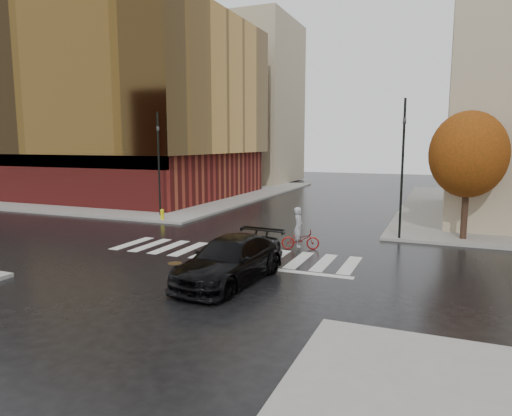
{
  "coord_description": "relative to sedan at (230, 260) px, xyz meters",
  "views": [
    {
      "loc": [
        8.89,
        -18.0,
        5.03
      ],
      "look_at": [
        0.8,
        1.65,
        2.0
      ],
      "focal_mm": 32.0,
      "sensor_mm": 36.0,
      "label": 1
    }
  ],
  "objects": [
    {
      "name": "sidewalk_nw",
      "position": [
        -22.86,
        24.43,
        -0.73
      ],
      "size": [
        30.0,
        30.0,
        0.15
      ],
      "primitive_type": "cube",
      "color": "gray",
      "rests_on": "ground"
    },
    {
      "name": "traffic_light_nw",
      "position": [
        -10.73,
        11.37,
        3.25
      ],
      "size": [
        0.21,
        0.2,
        6.93
      ],
      "rotation": [
        0.0,
        0.0,
        -1.94
      ],
      "color": "black",
      "rests_on": "sidewalk_nw"
    },
    {
      "name": "office_glass",
      "position": [
        -23.86,
        21.41,
        7.47
      ],
      "size": [
        27.0,
        19.0,
        16.0
      ],
      "color": "maroon",
      "rests_on": "sidewalk_nw"
    },
    {
      "name": "traffic_light_ne",
      "position": [
        5.08,
        9.73,
        3.37
      ],
      "size": [
        0.2,
        0.22,
        7.11
      ],
      "rotation": [
        0.0,
        0.0,
        3.53
      ],
      "color": "black",
      "rests_on": "sidewalk_ne"
    },
    {
      "name": "ground",
      "position": [
        -1.86,
        3.43,
        -0.81
      ],
      "size": [
        120.0,
        120.0,
        0.0
      ],
      "primitive_type": "plane",
      "color": "black",
      "rests_on": "ground"
    },
    {
      "name": "crosswalk",
      "position": [
        -1.86,
        3.93,
        -0.8
      ],
      "size": [
        12.0,
        3.0,
        0.01
      ],
      "primitive_type": "cube",
      "color": "silver",
      "rests_on": "ground"
    },
    {
      "name": "building_nw_far",
      "position": [
        -17.86,
        40.43,
        9.34
      ],
      "size": [
        14.0,
        12.0,
        20.0
      ],
      "primitive_type": "cube",
      "color": "tan",
      "rests_on": "sidewalk_nw"
    },
    {
      "name": "fire_hydrant",
      "position": [
        -9.59,
        9.93,
        -0.28
      ],
      "size": [
        0.24,
        0.24,
        0.69
      ],
      "color": "yellow",
      "rests_on": "sidewalk_nw"
    },
    {
      "name": "manhole",
      "position": [
        -3.27,
        1.43,
        -0.8
      ],
      "size": [
        0.7,
        0.7,
        0.01
      ],
      "primitive_type": "cylinder",
      "rotation": [
        0.0,
        0.0,
        0.19
      ],
      "color": "#4C371B",
      "rests_on": "ground"
    },
    {
      "name": "tree_ne_a",
      "position": [
        8.14,
        10.83,
        3.65
      ],
      "size": [
        3.8,
        3.8,
        6.5
      ],
      "color": "black",
      "rests_on": "sidewalk_ne"
    },
    {
      "name": "cyclist",
      "position": [
        0.85,
        5.93,
        -0.12
      ],
      "size": [
        1.89,
        1.18,
        2.03
      ],
      "rotation": [
        0.0,
        0.0,
        1.91
      ],
      "color": "maroon",
      "rests_on": "ground"
    },
    {
      "name": "sedan",
      "position": [
        0.0,
        0.0,
        0.0
      ],
      "size": [
        2.79,
        5.76,
        1.62
      ],
      "primitive_type": "imported",
      "rotation": [
        0.0,
        0.0,
        -0.1
      ],
      "color": "black",
      "rests_on": "ground"
    }
  ]
}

